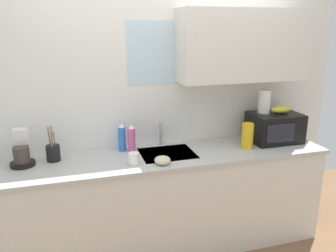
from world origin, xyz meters
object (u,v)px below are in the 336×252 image
Objects in this scene: dish_soap_bottle_blue at (122,138)px; mug_white at (134,159)px; dish_soap_bottle_pink at (132,139)px; microwave at (275,127)px; small_bowl at (162,160)px; utensil_crock at (53,152)px; coffee_maker at (22,152)px; paper_towel_roll at (264,101)px; banana_bunch at (281,109)px; cereal_canister at (247,136)px.

dish_soap_bottle_blue is 0.34m from mug_white.
dish_soap_bottle_blue is at bearing 152.12° from dish_soap_bottle_pink.
microwave is 1.20m from small_bowl.
coffee_maker is at bearing -177.16° from utensil_crock.
paper_towel_roll is 1.35m from dish_soap_bottle_blue.
dish_soap_bottle_blue is at bearing 175.99° from paper_towel_roll.
paper_towel_roll reaches higher than banana_bunch.
banana_bunch reaches higher than mug_white.
dish_soap_bottle_pink is 1.07× the size of cereal_canister.
utensil_crock is at bearing 179.40° from paper_towel_roll.
microwave is 2.09× the size of paper_towel_roll.
dish_soap_bottle_pink is at bearing 168.67° from cereal_canister.
mug_white is at bearing -175.10° from cereal_canister.
banana_bunch is 2.29m from coffee_maker.
paper_towel_roll is (-0.15, 0.05, 0.08)m from banana_bunch.
banana_bunch is at bearing -1.47° from coffee_maker.
dish_soap_bottle_blue is (-0.08, 0.04, 0.00)m from dish_soap_bottle_pink.
dish_soap_bottle_pink is at bearing -27.88° from dish_soap_bottle_blue.
mug_white is (-0.04, -0.29, -0.07)m from dish_soap_bottle_pink.
microwave is 4.84× the size of mug_white.
coffee_maker is at bearing -173.98° from dish_soap_bottle_blue.
utensil_crock is at bearing -177.15° from dish_soap_bottle_pink.
coffee_maker reaches higher than mug_white.
paper_towel_roll reaches higher than coffee_maker.
coffee_maker is (-2.13, 0.01, -0.28)m from paper_towel_roll.
banana_bunch is at bearing -1.95° from utensil_crock.
dish_soap_bottle_blue is (-1.33, 0.09, -0.26)m from paper_towel_roll.
dish_soap_bottle_blue is 0.48m from small_bowl.
paper_towel_roll is 2.15m from coffee_maker.
small_bowl is (-0.83, -0.15, -0.08)m from cereal_canister.
cereal_canister is at bearing -163.83° from microwave.
paper_towel_roll is 0.79× the size of coffee_maker.
microwave is at bearing -27.38° from paper_towel_roll.
dish_soap_bottle_pink is 0.65m from utensil_crock.
dish_soap_bottle_pink is 1.03m from cereal_canister.
coffee_maker is at bearing -177.15° from dish_soap_bottle_pink.
banana_bunch is 0.18m from paper_towel_roll.
banana_bunch reaches higher than coffee_maker.
paper_towel_roll is 1.28m from dish_soap_bottle_pink.
mug_white is (-1.39, -0.19, -0.09)m from microwave.
dish_soap_bottle_blue reaches higher than small_bowl.
dish_soap_bottle_pink reaches higher than small_bowl.
small_bowl is at bearing -164.32° from paper_towel_roll.
utensil_crock is at bearing -172.71° from dish_soap_bottle_blue.
small_bowl is (-1.22, -0.25, -0.27)m from banana_bunch.
cereal_canister is at bearing -147.99° from paper_towel_roll.
paper_towel_roll reaches higher than utensil_crock.
dish_soap_bottle_pink is 0.82× the size of utensil_crock.
paper_towel_roll reaches higher than dish_soap_bottle_blue.
mug_white is at bearing -172.27° from microwave.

